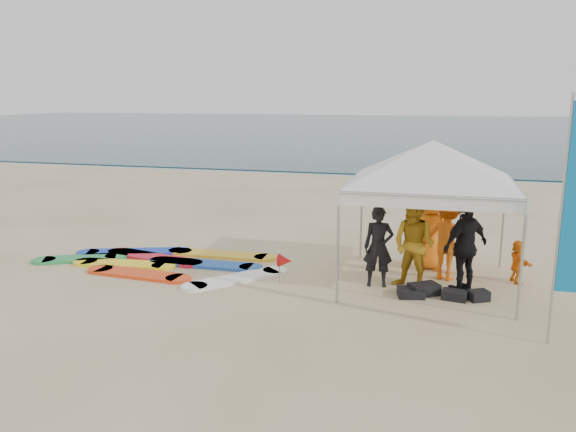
# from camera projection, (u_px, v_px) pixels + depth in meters

# --- Properties ---
(ground) EXTENTS (120.00, 120.00, 0.00)m
(ground) POSITION_uv_depth(u_px,v_px,m) (276.00, 312.00, 10.11)
(ground) COLOR beige
(ground) RESTS_ON ground
(ocean) EXTENTS (160.00, 84.00, 0.08)m
(ocean) POSITION_uv_depth(u_px,v_px,m) (418.00, 128.00, 66.71)
(ocean) COLOR #0C2633
(ocean) RESTS_ON ground
(shoreline_foam) EXTENTS (160.00, 1.20, 0.01)m
(shoreline_foam) POSITION_uv_depth(u_px,v_px,m) (382.00, 176.00, 27.28)
(shoreline_foam) COLOR silver
(shoreline_foam) RESTS_ON ground
(person_black_a) EXTENTS (0.65, 0.47, 1.64)m
(person_black_a) POSITION_uv_depth(u_px,v_px,m) (378.00, 247.00, 11.34)
(person_black_a) COLOR black
(person_black_a) RESTS_ON ground
(person_yellow) EXTENTS (1.11, 1.02, 1.85)m
(person_yellow) POSITION_uv_depth(u_px,v_px,m) (414.00, 245.00, 11.10)
(person_yellow) COLOR #BC881A
(person_yellow) RESTS_ON ground
(person_orange_a) EXTENTS (1.30, 1.04, 1.77)m
(person_orange_a) POSITION_uv_depth(u_px,v_px,m) (447.00, 238.00, 11.75)
(person_orange_a) COLOR orange
(person_orange_a) RESTS_ON ground
(person_black_b) EXTENTS (1.11, 1.10, 1.88)m
(person_black_b) POSITION_uv_depth(u_px,v_px,m) (465.00, 246.00, 10.94)
(person_black_b) COLOR black
(person_black_b) RESTS_ON ground
(person_orange_b) EXTENTS (0.91, 0.66, 1.72)m
(person_orange_b) POSITION_uv_depth(u_px,v_px,m) (429.00, 231.00, 12.46)
(person_orange_b) COLOR orange
(person_orange_b) RESTS_ON ground
(person_seated) EXTENTS (0.48, 0.88, 0.91)m
(person_seated) POSITION_uv_depth(u_px,v_px,m) (518.00, 262.00, 11.60)
(person_seated) COLOR orange
(person_seated) RESTS_ON ground
(canopy_tent) EXTENTS (4.48, 4.48, 3.38)m
(canopy_tent) POSITION_uv_depth(u_px,v_px,m) (433.00, 141.00, 11.03)
(canopy_tent) COLOR #A5A5A8
(canopy_tent) RESTS_ON ground
(marker_pennant) EXTENTS (0.28, 0.28, 0.64)m
(marker_pennant) POSITION_uv_depth(u_px,v_px,m) (285.00, 261.00, 11.50)
(marker_pennant) COLOR #A5A5A8
(marker_pennant) RESTS_ON ground
(gear_pile) EXTENTS (1.76, 0.73, 0.22)m
(gear_pile) POSITION_uv_depth(u_px,v_px,m) (435.00, 292.00, 10.83)
(gear_pile) COLOR black
(gear_pile) RESTS_ON ground
(surfboard_spread) EXTENTS (5.78, 2.81, 0.07)m
(surfboard_spread) POSITION_uv_depth(u_px,v_px,m) (163.00, 262.00, 12.99)
(surfboard_spread) COLOR #E73E13
(surfboard_spread) RESTS_ON ground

